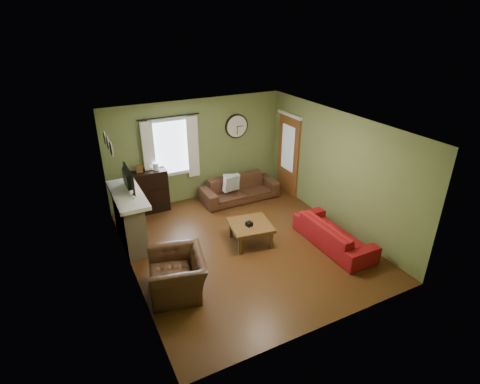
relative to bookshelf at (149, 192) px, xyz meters
name	(u,v)px	position (x,y,z in m)	size (l,w,h in m)	color
floor	(244,245)	(1.36, -2.39, -0.53)	(4.60, 5.20, 0.00)	#4B2A12
ceiling	(245,125)	(1.36, -2.39, 2.07)	(4.60, 5.20, 0.00)	white
wall_left	(126,215)	(-0.94, -2.39, 0.77)	(0.00, 5.20, 2.60)	olive
wall_right	(336,170)	(3.66, -2.39, 0.77)	(0.00, 5.20, 2.60)	olive
wall_back	(197,151)	(1.36, 0.21, 0.77)	(4.60, 0.00, 2.60)	olive
wall_front	(330,259)	(1.36, -4.99, 0.77)	(4.60, 0.00, 2.60)	olive
fireplace	(129,220)	(-0.74, -1.24, 0.02)	(0.40, 1.40, 1.10)	tan
firebox	(140,229)	(-0.55, -1.24, -0.23)	(0.04, 0.60, 0.55)	black
mantel	(127,195)	(-0.71, -1.24, 0.61)	(0.58, 1.60, 0.08)	white
tv	(125,182)	(-0.69, -1.09, 0.83)	(0.60, 0.08, 0.35)	black
tv_screen	(129,179)	(-0.61, -1.09, 0.88)	(0.02, 0.62, 0.36)	#994C3F
medallion_left	(111,149)	(-0.92, -1.59, 1.72)	(0.28, 0.28, 0.03)	white
medallion_mid	(108,143)	(-0.92, -1.24, 1.72)	(0.28, 0.28, 0.03)	white
medallion_right	(105,138)	(-0.92, -0.89, 1.72)	(0.28, 0.28, 0.03)	white
window_pane	(170,147)	(0.66, 0.19, 0.97)	(1.00, 0.02, 1.30)	silver
curtain_rod	(169,117)	(0.66, 0.09, 1.74)	(0.03, 0.03, 1.50)	black
curtain_left	(149,154)	(0.11, 0.09, 0.92)	(0.28, 0.04, 1.55)	white
curtain_right	(193,147)	(1.21, 0.09, 0.92)	(0.28, 0.04, 1.55)	white
wall_clock	(237,126)	(2.46, 0.16, 1.27)	(0.64, 0.06, 0.64)	white
door	(288,155)	(3.63, -0.54, 0.52)	(0.05, 0.90, 2.10)	brown
bookshelf	(149,192)	(0.00, 0.00, 0.00)	(0.89, 0.38, 1.06)	black
book	(149,173)	(0.08, 0.12, 0.43)	(0.17, 0.22, 0.02)	brown
sofa_brown	(240,189)	(2.26, -0.40, -0.23)	(2.01, 0.79, 0.59)	#432719
pillow_left	(231,183)	(1.98, -0.49, 0.02)	(0.42, 0.13, 0.42)	#A3AEAE
pillow_right	(231,182)	(2.01, -0.42, 0.02)	(0.41, 0.12, 0.41)	#A3AEAE
sofa_red	(334,234)	(3.03, -3.25, -0.25)	(1.91, 0.75, 0.56)	maroon
armchair	(177,274)	(-0.34, -3.14, -0.18)	(1.08, 0.94, 0.70)	#432719
coffee_table	(250,233)	(1.52, -2.35, -0.30)	(0.84, 0.84, 0.45)	brown
tissue_box	(249,228)	(1.47, -2.41, -0.13)	(0.12, 0.12, 0.09)	black
wine_glass_a	(134,201)	(-0.69, -1.85, 0.75)	(0.07, 0.07, 0.19)	white
wine_glass_b	(132,196)	(-0.69, -1.64, 0.76)	(0.08, 0.08, 0.22)	white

